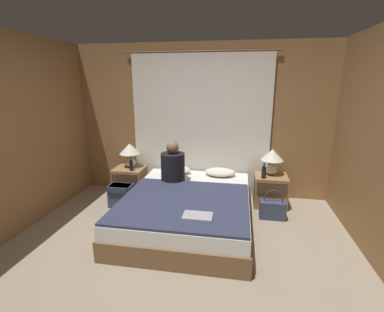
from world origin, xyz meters
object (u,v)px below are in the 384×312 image
(nightstand_right, at_px, (270,190))
(handbag_on_floor, at_px, (273,209))
(nightstand_left, at_px, (130,181))
(lamp_right, at_px, (272,158))
(person_left_in_bed, at_px, (173,165))
(beer_bottle_on_left_stand, at_px, (131,165))
(bed, at_px, (188,209))
(beer_bottle_on_right_stand, at_px, (264,172))
(lamp_left, at_px, (130,151))
(backpack_on_floor, at_px, (121,194))
(pillow_right, at_px, (220,172))
(laptop_on_bed, at_px, (198,216))
(pillow_left, at_px, (176,170))

(nightstand_right, height_order, handbag_on_floor, nightstand_right)
(nightstand_left, bearing_deg, lamp_right, 1.68)
(person_left_in_bed, distance_m, beer_bottle_on_left_stand, 0.78)
(handbag_on_floor, bearing_deg, bed, -163.74)
(beer_bottle_on_right_stand, bearing_deg, person_left_in_bed, -171.76)
(beer_bottle_on_left_stand, bearing_deg, lamp_left, 115.44)
(backpack_on_floor, bearing_deg, lamp_right, 12.89)
(pillow_right, distance_m, person_left_in_bed, 0.80)
(nightstand_right, height_order, laptop_on_bed, nightstand_right)
(laptop_on_bed, bearing_deg, bed, 109.47)
(laptop_on_bed, bearing_deg, backpack_on_floor, 143.37)
(lamp_right, height_order, backpack_on_floor, lamp_right)
(person_left_in_bed, relative_size, beer_bottle_on_left_stand, 2.66)
(nightstand_left, distance_m, lamp_left, 0.52)
(nightstand_right, height_order, lamp_right, lamp_right)
(handbag_on_floor, bearing_deg, person_left_in_bed, 174.92)
(lamp_left, xyz_separation_m, pillow_left, (0.80, -0.02, -0.27))
(pillow_left, xyz_separation_m, pillow_right, (0.73, 0.00, 0.00))
(pillow_right, height_order, backpack_on_floor, pillow_right)
(bed, relative_size, pillow_left, 4.33)
(nightstand_left, distance_m, laptop_on_bed, 2.04)
(lamp_right, distance_m, person_left_in_bed, 1.54)
(backpack_on_floor, bearing_deg, laptop_on_bed, -36.63)
(person_left_in_bed, xyz_separation_m, laptop_on_bed, (0.56, -1.14, -0.21))
(laptop_on_bed, relative_size, backpack_on_floor, 0.91)
(lamp_right, xyz_separation_m, handbag_on_floor, (-0.00, -0.53, -0.62))
(nightstand_right, bearing_deg, beer_bottle_on_left_stand, -176.59)
(nightstand_right, distance_m, pillow_left, 1.54)
(bed, relative_size, backpack_on_floor, 5.86)
(lamp_right, distance_m, laptop_on_bed, 1.82)
(nightstand_left, bearing_deg, backpack_on_floor, -85.66)
(nightstand_right, bearing_deg, bed, -145.51)
(laptop_on_bed, xyz_separation_m, backpack_on_floor, (-1.36, 1.01, -0.26))
(bed, xyz_separation_m, lamp_right, (1.16, 0.87, 0.55))
(pillow_left, xyz_separation_m, person_left_in_bed, (0.04, -0.38, 0.19))
(laptop_on_bed, distance_m, handbag_on_floor, 1.40)
(lamp_left, distance_m, person_left_in_bed, 0.93)
(pillow_left, bearing_deg, handbag_on_floor, -18.41)
(person_left_in_bed, relative_size, handbag_on_floor, 1.44)
(handbag_on_floor, bearing_deg, pillow_left, 161.59)
(bed, bearing_deg, lamp_left, 143.29)
(lamp_right, bearing_deg, pillow_right, -178.49)
(backpack_on_floor, bearing_deg, beer_bottle_on_right_stand, 8.52)
(nightstand_left, xyz_separation_m, pillow_right, (1.52, 0.05, 0.24))
(person_left_in_bed, relative_size, backpack_on_floor, 1.73)
(pillow_left, bearing_deg, backpack_on_floor, -146.61)
(backpack_on_floor, bearing_deg, pillow_right, 18.63)
(nightstand_left, bearing_deg, bed, -34.49)
(pillow_left, distance_m, handbag_on_floor, 1.64)
(beer_bottle_on_left_stand, height_order, backpack_on_floor, beer_bottle_on_left_stand)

